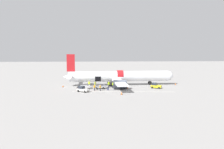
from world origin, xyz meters
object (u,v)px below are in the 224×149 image
at_px(airplane, 118,77).
at_px(baggage_tug_mid, 156,86).
at_px(baggage_cart_queued, 86,87).
at_px(ground_crew_helper, 109,84).
at_px(ground_crew_loader_b, 95,84).
at_px(ground_crew_driver, 100,88).
at_px(ground_crew_marshal, 113,85).
at_px(baggage_cart_loading, 101,87).
at_px(suitcase_on_tarmac_upright, 108,89).
at_px(ground_crew_supervisor, 89,84).
at_px(baggage_tug_lead, 83,89).
at_px(ground_crew_loader_a, 95,87).

height_order(airplane, baggage_tug_mid, airplane).
height_order(baggage_cart_queued, ground_crew_helper, ground_crew_helper).
bearing_deg(baggage_cart_queued, ground_crew_loader_b, 36.76).
distance_m(ground_crew_driver, ground_crew_marshal, 5.41).
distance_m(baggage_cart_loading, ground_crew_helper, 3.17).
xyz_separation_m(baggage_cart_queued, suitcase_on_tarmac_upright, (5.82, -2.37, -0.13)).
relative_size(ground_crew_supervisor, ground_crew_marshal, 1.11).
xyz_separation_m(baggage_tug_lead, ground_crew_loader_b, (3.20, 6.15, 0.32)).
bearing_deg(baggage_tug_lead, ground_crew_helper, 40.16).
relative_size(ground_crew_marshal, suitcase_on_tarmac_upright, 2.09).
xyz_separation_m(baggage_cart_loading, ground_crew_driver, (-0.22, -2.86, 0.27)).
relative_size(ground_crew_loader_b, ground_crew_supervisor, 0.96).
bearing_deg(baggage_cart_queued, baggage_cart_loading, -4.82).
height_order(ground_crew_loader_a, suitcase_on_tarmac_upright, ground_crew_loader_a).
height_order(baggage_tug_lead, ground_crew_loader_b, ground_crew_loader_b).
bearing_deg(baggage_tug_lead, baggage_tug_mid, 10.14).
bearing_deg(ground_crew_driver, suitcase_on_tarmac_upright, 21.73).
distance_m(baggage_cart_loading, suitcase_on_tarmac_upright, 2.75).
bearing_deg(baggage_cart_queued, ground_crew_loader_a, -49.15).
distance_m(ground_crew_loader_b, ground_crew_marshal, 5.01).
distance_m(airplane, baggage_tug_mid, 11.66).
relative_size(baggage_tug_mid, ground_crew_marshal, 1.92).
height_order(ground_crew_loader_a, ground_crew_marshal, ground_crew_marshal).
xyz_separation_m(baggage_cart_loading, suitcase_on_tarmac_upright, (1.84, -2.04, -0.19)).
height_order(ground_crew_supervisor, ground_crew_marshal, ground_crew_supervisor).
bearing_deg(ground_crew_loader_a, baggage_cart_loading, 54.89).
relative_size(baggage_tug_lead, ground_crew_loader_b, 1.84).
bearing_deg(ground_crew_driver, airplane, 56.94).
bearing_deg(ground_crew_supervisor, ground_crew_loader_b, -23.43).
bearing_deg(ground_crew_driver, baggage_cart_loading, 85.59).
bearing_deg(ground_crew_driver, baggage_tug_lead, -166.75).
bearing_deg(ground_crew_helper, baggage_tug_mid, -10.64).
height_order(ground_crew_driver, ground_crew_marshal, ground_crew_marshal).
bearing_deg(ground_crew_helper, baggage_cart_queued, -165.18).
bearing_deg(ground_crew_loader_b, baggage_tug_lead, -117.46).
bearing_deg(suitcase_on_tarmac_upright, baggage_cart_loading, 132.05).
bearing_deg(baggage_cart_loading, ground_crew_marshal, 17.54).
height_order(baggage_cart_loading, ground_crew_driver, ground_crew_driver).
xyz_separation_m(baggage_cart_queued, ground_crew_loader_a, (2.33, -2.69, 0.38)).
xyz_separation_m(airplane, ground_crew_marshal, (-2.15, -5.01, -1.66)).
distance_m(baggage_tug_mid, ground_crew_driver, 15.55).
relative_size(ground_crew_driver, ground_crew_supervisor, 0.83).
relative_size(ground_crew_supervisor, ground_crew_helper, 1.07).
bearing_deg(ground_crew_loader_a, ground_crew_loader_b, 86.90).
height_order(baggage_cart_loading, ground_crew_loader_b, ground_crew_loader_b).
xyz_separation_m(ground_crew_loader_a, ground_crew_loader_b, (0.25, 4.61, 0.09)).
bearing_deg(baggage_cart_loading, baggage_tug_lead, -139.78).
bearing_deg(ground_crew_supervisor, ground_crew_loader_a, -75.32).
bearing_deg(ground_crew_loader_a, baggage_tug_mid, 6.77).
bearing_deg(baggage_cart_loading, baggage_cart_queued, 175.18).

